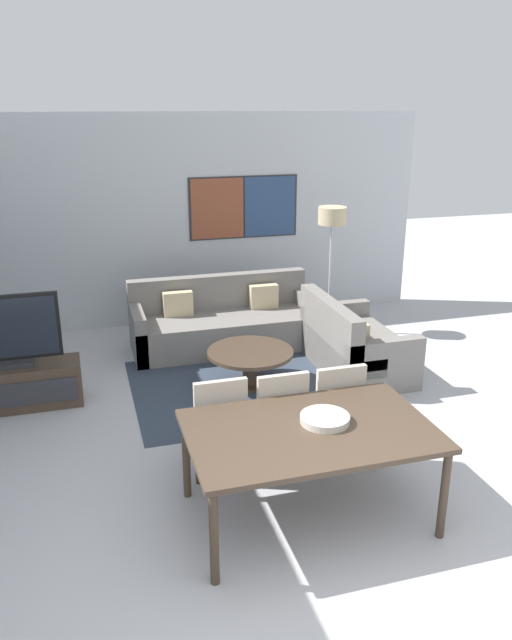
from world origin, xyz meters
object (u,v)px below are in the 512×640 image
Objects in this scene: television at (10,332)px; floor_lamp at (332,226)px; coffee_table at (250,359)px; dining_chair_left at (218,417)px; sofa_main at (224,324)px; fruit_bowl at (325,418)px; tv_console at (17,386)px; dining_chair_right at (334,403)px; dining_chair_centre at (278,411)px; dining_table at (310,436)px; sofa_side at (351,347)px.

television is 0.57× the size of floor_lamp.
coffee_table is 1.04× the size of dining_chair_left.
fruit_bowl is (-0.07, -3.48, 0.48)m from sofa_main.
tv_console is at bearing -155.74° from sofa_main.
dining_chair_right is 0.81m from fruit_bowl.
tv_console is 2.79m from dining_chair_centre.
dining_chair_centre reaches higher than fruit_bowl.
coffee_table is 2.29m from fruit_bowl.
television is at bearing -163.18° from floor_lamp.
dining_chair_left is 1.00× the size of dining_chair_centre.
dining_chair_right reaches higher than tv_console.
floor_lamp is at bearing 66.86° from fruit_bowl.
dining_chair_centre is at bearing 90.00° from dining_table.
dining_chair_left is at bearing -45.72° from television.
floor_lamp is at bearing 42.41° from coffee_table.
floor_lamp reaches higher than dining_chair_right.
sofa_side is at bearing -101.09° from floor_lamp.
fruit_bowl reaches higher than tv_console.
dining_table is 0.17m from fruit_bowl.
television is at bearing 88.38° from sofa_side.
fruit_bowl is at bearing -46.31° from television.
sofa_side is at bearing -1.62° from television.
sofa_main is at bearing 96.03° from dining_chair_right.
dining_table is at bearing -48.63° from television.
coffee_table is at bearing -90.00° from sofa_main.
dining_chair_left reaches higher than fruit_bowl.
tv_console is 0.58m from television.
fruit_bowl is at bearing -91.86° from coffee_table.
sofa_main and sofa_side have the same top height.
coffee_table is at bearing 88.14° from fruit_bowl.
dining_chair_centre is 0.73m from fruit_bowl.
dining_chair_left reaches higher than sofa_main.
dining_chair_centre reaches higher than sofa_main.
dining_table is 1.98× the size of dining_chair_left.
tv_console is 1.41× the size of dining_chair_centre.
sofa_side is (3.58, -0.10, 0.06)m from tv_console.
dining_chair_centre is (0.50, -0.03, 0.00)m from dining_chair_left.
sofa_main is 2.87m from dining_chair_left.
sofa_side is 2.17m from dining_chair_centre.
tv_console is 0.75× the size of floor_lamp.
sofa_side is (1.20, -1.17, 0.00)m from sofa_main.
floor_lamp is at bearing 16.82° from television.
floor_lamp is (1.45, 1.33, 1.13)m from coffee_table.
sofa_side is at bearing 60.86° from dining_chair_right.
dining_chair_left is at bearing 130.06° from sofa_side.
sofa_main is (2.37, 1.07, 0.06)m from tv_console.
sofa_main is 3.56m from dining_table.
sofa_side is at bearing -44.18° from sofa_main.
tv_console is 3.19m from dining_chair_right.
dining_table is (-0.21, -3.53, 0.39)m from sofa_main.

